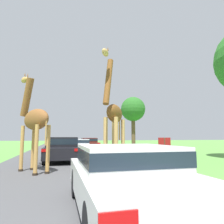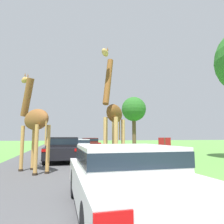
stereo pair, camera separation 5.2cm
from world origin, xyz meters
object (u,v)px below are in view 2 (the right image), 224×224
object	(u,v)px
car_far_ahead	(90,143)
sign_post	(165,146)
giraffe_companion	(34,119)
car_queue_left	(79,145)
tree_right_cluster	(134,110)
giraffe_near_road	(114,116)
car_queue_right	(62,149)
car_lead_maroon	(125,175)

from	to	relation	value
car_far_ahead	sign_post	world-z (taller)	sign_post
giraffe_companion	car_queue_left	world-z (taller)	giraffe_companion
car_queue_left	tree_right_cluster	xyz separation A→B (m)	(9.12, 10.09, 4.93)
giraffe_companion	car_far_ahead	bearing A→B (deg)	41.56
giraffe_near_road	car_queue_right	xyz separation A→B (m)	(-2.38, 3.27, -1.67)
car_lead_maroon	car_queue_left	distance (m)	14.70
giraffe_companion	tree_right_cluster	size ratio (longest dim) A/B	0.60
car_queue_right	sign_post	distance (m)	5.99
sign_post	giraffe_companion	bearing A→B (deg)	-176.23
car_lead_maroon	tree_right_cluster	world-z (taller)	tree_right_cluster
giraffe_near_road	car_queue_right	bearing A→B (deg)	-23.80
sign_post	car_queue_left	bearing A→B (deg)	112.11
giraffe_companion	sign_post	size ratio (longest dim) A/B	3.19
giraffe_companion	tree_right_cluster	distance (m)	23.11
car_queue_right	car_queue_left	distance (m)	6.27
car_far_ahead	tree_right_cluster	world-z (taller)	tree_right_cluster
giraffe_companion	car_far_ahead	world-z (taller)	giraffe_companion
giraffe_near_road	car_lead_maroon	bearing A→B (deg)	107.70
tree_right_cluster	sign_post	bearing A→B (deg)	-105.96
car_queue_left	sign_post	world-z (taller)	sign_post
giraffe_near_road	car_far_ahead	world-z (taller)	giraffe_near_road
giraffe_near_road	car_lead_maroon	distance (m)	5.74
tree_right_cluster	giraffe_near_road	bearing A→B (deg)	-113.13
giraffe_companion	sign_post	distance (m)	6.57
tree_right_cluster	car_queue_left	bearing A→B (deg)	-132.10
giraffe_near_road	tree_right_cluster	world-z (taller)	tree_right_cluster
car_far_ahead	tree_right_cluster	xyz separation A→B (m)	(7.31, 4.09, 4.90)
tree_right_cluster	car_queue_right	bearing A→B (deg)	-123.45
car_far_ahead	tree_right_cluster	bearing A→B (deg)	29.19
car_far_ahead	sign_post	bearing A→B (deg)	-82.96
giraffe_companion	car_queue_left	bearing A→B (deg)	41.68
car_lead_maroon	car_queue_right	distance (m)	8.70
car_queue_left	tree_right_cluster	distance (m)	14.47
giraffe_near_road	sign_post	size ratio (longest dim) A/B	3.78
car_queue_left	car_far_ahead	size ratio (longest dim) A/B	0.95
giraffe_near_road	car_far_ahead	bearing A→B (deg)	-63.48
giraffe_near_road	car_far_ahead	size ratio (longest dim) A/B	1.20
giraffe_near_road	car_queue_right	world-z (taller)	giraffe_near_road
car_lead_maroon	car_queue_left	xyz separation A→B (m)	(0.37, 14.70, -0.02)
car_queue_left	car_far_ahead	world-z (taller)	car_far_ahead
car_lead_maroon	car_far_ahead	size ratio (longest dim) A/B	0.96
giraffe_companion	sign_post	bearing A→B (deg)	-28.13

